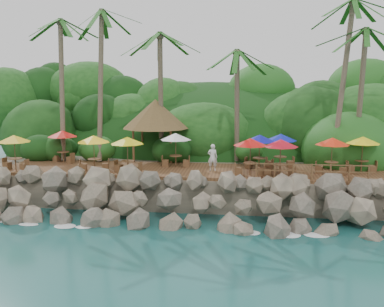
# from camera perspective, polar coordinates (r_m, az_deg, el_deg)

# --- Properties ---
(ground) EXTENTS (140.00, 140.00, 0.00)m
(ground) POSITION_cam_1_polar(r_m,az_deg,el_deg) (24.53, -1.77, -10.13)
(ground) COLOR #19514F
(ground) RESTS_ON ground
(land_base) EXTENTS (32.00, 25.20, 2.10)m
(land_base) POSITION_cam_1_polar(r_m,az_deg,el_deg) (39.66, 1.79, -1.04)
(land_base) COLOR gray
(land_base) RESTS_ON ground
(jungle_hill) EXTENTS (44.80, 28.00, 15.40)m
(jungle_hill) POSITION_cam_1_polar(r_m,az_deg,el_deg) (47.20, 2.64, -0.68)
(jungle_hill) COLOR #143811
(jungle_hill) RESTS_ON ground
(seawall) EXTENTS (29.00, 4.00, 2.30)m
(seawall) POSITION_cam_1_polar(r_m,az_deg,el_deg) (26.07, -1.10, -6.30)
(seawall) COLOR gray
(seawall) RESTS_ON ground
(terrace) EXTENTS (26.00, 5.00, 0.20)m
(terrace) POSITION_cam_1_polar(r_m,az_deg,el_deg) (29.68, 0.00, -2.29)
(terrace) COLOR brown
(terrace) RESTS_ON land_base
(jungle_foliage) EXTENTS (44.00, 16.00, 12.00)m
(jungle_foliage) POSITION_cam_1_polar(r_m,az_deg,el_deg) (38.89, 1.65, -2.82)
(jungle_foliage) COLOR #143811
(jungle_foliage) RESTS_ON ground
(foam_line) EXTENTS (25.20, 0.80, 0.06)m
(foam_line) POSITION_cam_1_polar(r_m,az_deg,el_deg) (24.80, -1.66, -9.84)
(foam_line) COLOR white
(foam_line) RESTS_ON ground
(palms) EXTENTS (27.54, 7.06, 12.63)m
(palms) POSITION_cam_1_polar(r_m,az_deg,el_deg) (32.13, 1.96, 16.58)
(palms) COLOR brown
(palms) RESTS_ON ground
(palapa) EXTENTS (5.03, 5.03, 4.60)m
(palapa) POSITION_cam_1_polar(r_m,az_deg,el_deg) (33.27, -4.77, 5.18)
(palapa) COLOR brown
(palapa) RESTS_ON ground
(dining_clusters) EXTENTS (25.14, 5.28, 2.37)m
(dining_clusters) POSITION_cam_1_polar(r_m,az_deg,el_deg) (29.01, 1.19, 1.58)
(dining_clusters) COLOR brown
(dining_clusters) RESTS_ON terrace
(railing) EXTENTS (7.20, 0.10, 1.00)m
(railing) POSITION_cam_1_polar(r_m,az_deg,el_deg) (27.31, 15.35, -2.13)
(railing) COLOR brown
(railing) RESTS_ON terrace
(waiter) EXTENTS (0.67, 0.46, 1.80)m
(waiter) POSITION_cam_1_polar(r_m,az_deg,el_deg) (29.15, 2.70, -0.51)
(waiter) COLOR silver
(waiter) RESTS_ON terrace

